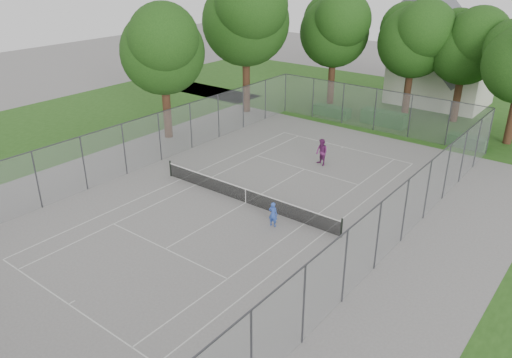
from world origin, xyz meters
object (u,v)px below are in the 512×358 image
Objects in this scene: house at (444,58)px; woman_player at (322,152)px; tennis_net at (246,195)px; girl_player at (273,214)px.

woman_player is at bearing -92.16° from house.
tennis_net is at bearing -71.14° from woman_player.
tennis_net is 1.19× the size of house.
tennis_net is 6.84× the size of woman_player.
house is 5.76× the size of woman_player.
woman_player is (-2.39, 8.99, 0.23)m from girl_player.
house reaches higher than woman_player.
house is 7.66× the size of girl_player.
woman_player is (0.48, 7.79, 0.43)m from tennis_net.
woman_player is at bearing -84.06° from girl_player.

